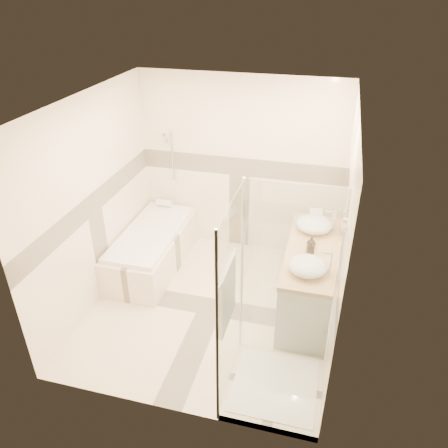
% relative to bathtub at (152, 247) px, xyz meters
% --- Properties ---
extents(room, '(2.82, 3.02, 2.52)m').
position_rel_bathtub_xyz_m(room, '(1.08, -0.64, 0.95)').
color(room, '#F9E3C6').
rests_on(room, ground).
extents(bathtub, '(0.75, 1.70, 0.56)m').
position_rel_bathtub_xyz_m(bathtub, '(0.00, 0.00, 0.00)').
color(bathtub, '#FEE8CB').
rests_on(bathtub, ground).
extents(vanity, '(0.58, 1.62, 0.85)m').
position_rel_bathtub_xyz_m(vanity, '(2.15, -0.35, 0.12)').
color(vanity, white).
rests_on(vanity, ground).
extents(shower_enclosure, '(0.96, 0.93, 2.04)m').
position_rel_bathtub_xyz_m(shower_enclosure, '(1.86, -1.62, 0.20)').
color(shower_enclosure, '#FEE8CB').
rests_on(shower_enclosure, ground).
extents(vessel_sink_near, '(0.44, 0.44, 0.17)m').
position_rel_bathtub_xyz_m(vessel_sink_near, '(2.13, 0.06, 0.63)').
color(vessel_sink_near, white).
rests_on(vessel_sink_near, vanity).
extents(vessel_sink_far, '(0.41, 0.41, 0.16)m').
position_rel_bathtub_xyz_m(vessel_sink_far, '(2.13, -0.83, 0.62)').
color(vessel_sink_far, white).
rests_on(vessel_sink_far, vanity).
extents(faucet_near, '(0.13, 0.03, 0.31)m').
position_rel_bathtub_xyz_m(faucet_near, '(2.34, 0.06, 0.72)').
color(faucet_near, silver).
rests_on(faucet_near, vanity).
extents(faucet_far, '(0.12, 0.03, 0.29)m').
position_rel_bathtub_xyz_m(faucet_far, '(2.35, -0.83, 0.71)').
color(faucet_far, silver).
rests_on(faucet_far, vanity).
extents(amenity_bottle_a, '(0.09, 0.10, 0.17)m').
position_rel_bathtub_xyz_m(amenity_bottle_a, '(2.13, -0.47, 0.63)').
color(amenity_bottle_a, black).
rests_on(amenity_bottle_a, vanity).
extents(amenity_bottle_b, '(0.13, 0.13, 0.13)m').
position_rel_bathtub_xyz_m(amenity_bottle_b, '(2.13, -0.33, 0.61)').
color(amenity_bottle_b, black).
rests_on(amenity_bottle_b, vanity).
extents(folded_towels, '(0.18, 0.28, 0.08)m').
position_rel_bathtub_xyz_m(folded_towels, '(2.13, 0.37, 0.58)').
color(folded_towels, white).
rests_on(folded_towels, vanity).
extents(rolled_towel, '(0.23, 0.11, 0.11)m').
position_rel_bathtub_xyz_m(rolled_towel, '(-0.08, 0.72, 0.31)').
color(rolled_towel, white).
rests_on(rolled_towel, bathtub).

